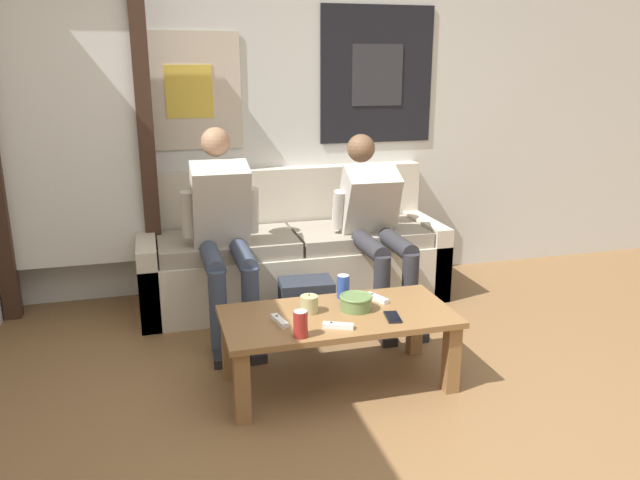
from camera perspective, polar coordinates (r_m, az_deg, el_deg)
name	(u,v)px	position (r m, az deg, el deg)	size (l,w,h in m)	color
ground_plane	(450,469)	(2.72, 11.80, -19.80)	(18.00, 18.00, 0.00)	brown
wall_back	(304,106)	(4.46, -1.48, 12.15)	(10.00, 0.07, 2.55)	silver
door_frame	(69,126)	(4.15, -22.00, 9.62)	(1.00, 0.10, 2.15)	#382319
couch	(292,257)	(4.27, -2.58, -1.57)	(2.02, 0.72, 0.86)	beige
coffee_table	(338,326)	(3.12, 1.64, -7.87)	(1.14, 0.55, 0.38)	olive
person_seated_adult	(223,225)	(3.73, -8.83, 1.33)	(0.47, 0.87, 1.20)	#384256
person_seated_teen	(374,219)	(3.98, 4.97, 1.94)	(0.47, 0.96, 1.12)	#2D2D33
backpack	(307,311)	(3.66, -1.23, -6.54)	(0.32, 0.26, 0.36)	#282D38
ceramic_bowl	(356,302)	(3.13, 3.31, -5.64)	(0.17, 0.17, 0.08)	#607F47
pillar_candle	(309,304)	(3.09, -1.00, -5.90)	(0.09, 0.09, 0.10)	tan
drink_can_blue	(343,286)	(3.27, 2.14, -4.27)	(0.07, 0.07, 0.12)	#28479E
drink_can_red	(301,324)	(2.82, -1.79, -7.68)	(0.07, 0.07, 0.12)	maroon
game_controller_near_left	(279,321)	(2.99, -3.73, -7.38)	(0.06, 0.15, 0.03)	white
game_controller_near_right	(338,326)	(2.93, 1.67, -7.84)	(0.15, 0.09, 0.03)	white
game_controller_far_center	(377,298)	(3.27, 5.23, -5.31)	(0.09, 0.15, 0.03)	white
cell_phone	(393,317)	(3.06, 6.66, -7.01)	(0.09, 0.15, 0.01)	black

